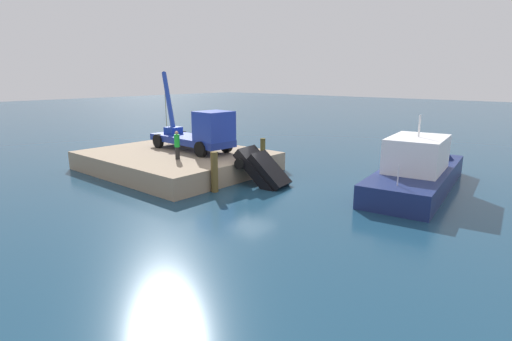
{
  "coord_description": "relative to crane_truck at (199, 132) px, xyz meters",
  "views": [
    {
      "loc": [
        14.89,
        -16.89,
        6.3
      ],
      "look_at": [
        -0.44,
        0.97,
        0.74
      ],
      "focal_mm": 28.1,
      "sensor_mm": 36.0,
      "label": 1
    }
  ],
  "objects": [
    {
      "name": "moored_yacht",
      "position": [
        12.93,
        6.39,
        -2.1
      ],
      "size": [
        5.11,
        13.26,
        5.78
      ],
      "color": "navy",
      "rests_on": "ground"
    },
    {
      "name": "ground",
      "position": [
        5.72,
        -1.18,
        -2.6
      ],
      "size": [
        200.0,
        200.0,
        0.0
      ],
      "primitive_type": "plane",
      "color": "navy"
    },
    {
      "name": "crane_truck",
      "position": [
        0.0,
        0.0,
        0.0
      ],
      "size": [
        9.55,
        3.96,
        5.44
      ],
      "color": "navy",
      "rests_on": "dock"
    },
    {
      "name": "piling_mid",
      "position": [
        4.84,
        0.95,
        -1.34
      ],
      "size": [
        0.32,
        0.32,
        2.52
      ],
      "primitive_type": "cylinder",
      "color": "brown",
      "rests_on": "ground"
    },
    {
      "name": "piling_near",
      "position": [
        4.85,
        -3.25,
        -1.47
      ],
      "size": [
        0.4,
        0.4,
        2.26
      ],
      "primitive_type": "cylinder",
      "color": "brown",
      "rests_on": "ground"
    },
    {
      "name": "salvaged_car",
      "position": [
        6.34,
        -0.37,
        -2.04
      ],
      "size": [
        3.96,
        2.45,
        3.49
      ],
      "color": "black",
      "rests_on": "ground"
    },
    {
      "name": "dock_worker",
      "position": [
        0.91,
        -2.65,
        -0.47
      ],
      "size": [
        0.34,
        0.34,
        1.78
      ],
      "color": "black",
      "rests_on": "dock"
    },
    {
      "name": "dock",
      "position": [
        -1.14,
        -1.18,
        -1.99
      ],
      "size": [
        11.56,
        9.53,
        1.23
      ],
      "primitive_type": "cube",
      "color": "gray",
      "rests_on": "ground"
    }
  ]
}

